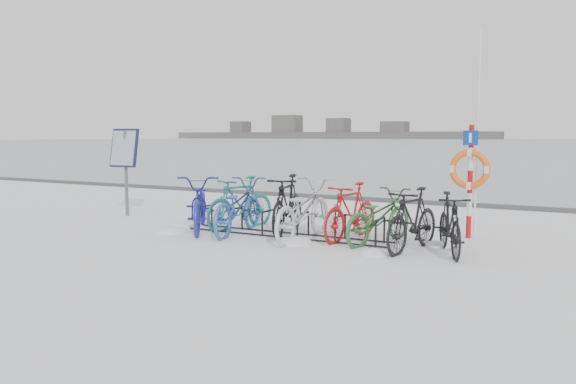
{
  "coord_description": "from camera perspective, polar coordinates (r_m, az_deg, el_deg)",
  "views": [
    {
      "loc": [
        4.82,
        -8.87,
        1.83
      ],
      "look_at": [
        -0.27,
        0.6,
        0.74
      ],
      "focal_mm": 35.0,
      "sensor_mm": 36.0,
      "label": 1
    }
  ],
  "objects": [
    {
      "name": "ground",
      "position": [
        10.26,
        -0.27,
        -4.49
      ],
      "size": [
        900.0,
        900.0,
        0.0
      ],
      "primitive_type": "plane",
      "color": "white",
      "rests_on": "ground"
    },
    {
      "name": "bike_7",
      "position": [
        9.14,
        12.55,
        -2.59
      ],
      "size": [
        0.78,
        1.79,
        1.04
      ],
      "primitive_type": "imported",
      "rotation": [
        0.0,
        0.0,
        -0.17
      ],
      "color": "black",
      "rests_on": "ground"
    },
    {
      "name": "bike_rack",
      "position": [
        10.23,
        -0.27,
        -3.49
      ],
      "size": [
        4.0,
        0.48,
        0.46
      ],
      "color": "black",
      "rests_on": "ground"
    },
    {
      "name": "info_board",
      "position": [
        13.19,
        -16.26,
        3.8
      ],
      "size": [
        0.69,
        0.33,
        1.98
      ],
      "rotation": [
        0.0,
        0.0,
        0.14
      ],
      "color": "#595B5E",
      "rests_on": "ground"
    },
    {
      "name": "lifebuoy_station",
      "position": [
        10.36,
        18.0,
        2.19
      ],
      "size": [
        0.7,
        0.22,
        3.66
      ],
      "color": "#AD0D12",
      "rests_on": "ground"
    },
    {
      "name": "bike_6",
      "position": [
        9.69,
        9.19,
        -2.3
      ],
      "size": [
        1.1,
        1.93,
        0.96
      ],
      "primitive_type": "imported",
      "rotation": [
        0.0,
        0.0,
        2.87
      ],
      "color": "#2D6131",
      "rests_on": "ground"
    },
    {
      "name": "bike_4",
      "position": [
        9.87,
        1.53,
        -1.65
      ],
      "size": [
        0.78,
        2.12,
        1.1
      ],
      "primitive_type": "imported",
      "rotation": [
        0.0,
        0.0,
        3.17
      ],
      "color": "silver",
      "rests_on": "ground"
    },
    {
      "name": "bike_5",
      "position": [
        9.91,
        6.4,
        -1.83
      ],
      "size": [
        0.75,
        1.79,
        1.04
      ],
      "primitive_type": "imported",
      "rotation": [
        0.0,
        0.0,
        -0.16
      ],
      "color": "#A31718",
      "rests_on": "ground"
    },
    {
      "name": "quay_edge",
      "position": [
        15.64,
        10.1,
        -0.84
      ],
      "size": [
        400.0,
        0.25,
        0.1
      ],
      "primitive_type": "cube",
      "color": "#3F3F42",
      "rests_on": "ground"
    },
    {
      "name": "snow_drifts",
      "position": [
        9.97,
        -0.69,
        -4.79
      ],
      "size": [
        5.45,
        1.96,
        0.23
      ],
      "color": "white",
      "rests_on": "ground"
    },
    {
      "name": "bike_0",
      "position": [
        10.95,
        -8.86,
        -0.93
      ],
      "size": [
        1.79,
        2.21,
        1.12
      ],
      "primitive_type": "imported",
      "rotation": [
        0.0,
        0.0,
        0.57
      ],
      "color": "navy",
      "rests_on": "ground"
    },
    {
      "name": "shoreline",
      "position": [
        297.29,
        2.99,
        5.97
      ],
      "size": [
        180.0,
        12.0,
        9.5
      ],
      "color": "#494949",
      "rests_on": "ground"
    },
    {
      "name": "ice_sheet",
      "position": [
        163.95,
        26.63,
        4.55
      ],
      "size": [
        400.0,
        298.0,
        0.02
      ],
      "primitive_type": "cube",
      "color": "#99A4AD",
      "rests_on": "ground"
    },
    {
      "name": "bike_3",
      "position": [
        10.47,
        -0.03,
        -1.13
      ],
      "size": [
        0.91,
        1.96,
        1.14
      ],
      "primitive_type": "imported",
      "rotation": [
        0.0,
        0.0,
        0.21
      ],
      "color": "black",
      "rests_on": "ground"
    },
    {
      "name": "bike_2",
      "position": [
        10.52,
        -5.16,
        -1.33
      ],
      "size": [
        1.04,
        2.12,
        1.06
      ],
      "primitive_type": "imported",
      "rotation": [
        0.0,
        0.0,
        3.31
      ],
      "color": "#2F56A1",
      "rests_on": "ground"
    },
    {
      "name": "bike_8",
      "position": [
        9.04,
        16.11,
        -2.94
      ],
      "size": [
        1.06,
        1.69,
        0.99
      ],
      "primitive_type": "imported",
      "rotation": [
        0.0,
        0.0,
        0.4
      ],
      "color": "black",
      "rests_on": "ground"
    },
    {
      "name": "bike_1",
      "position": [
        11.04,
        -4.83,
        -0.98
      ],
      "size": [
        0.88,
        1.84,
        1.07
      ],
      "primitive_type": "imported",
      "rotation": [
        0.0,
        0.0,
        -0.22
      ],
      "color": "#1A6C70",
      "rests_on": "ground"
    }
  ]
}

